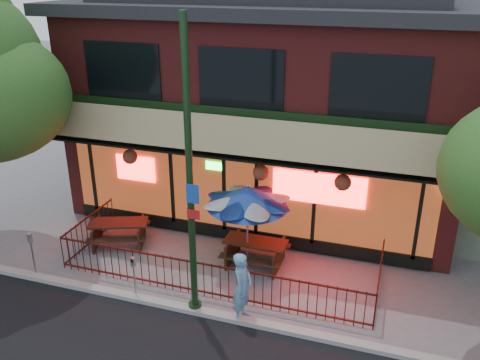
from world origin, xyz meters
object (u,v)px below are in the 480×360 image
object	(u,v)px
parking_meter_far	(31,248)
patio_umbrella	(248,196)
picnic_table_right	(255,249)
street_light	(190,193)
pedestrian	(242,287)
parking_meter_near	(134,271)
picnic_table_left	(119,229)

from	to	relation	value
parking_meter_far	patio_umbrella	bearing A→B (deg)	23.54
patio_umbrella	parking_meter_far	world-z (taller)	patio_umbrella
picnic_table_right	parking_meter_far	world-z (taller)	parking_meter_far
street_light	patio_umbrella	xyz separation A→B (m)	(0.61, 2.30, -1.01)
pedestrian	parking_meter_far	xyz separation A→B (m)	(-5.86, -0.05, 0.01)
street_light	picnic_table_right	xyz separation A→B (m)	(0.80, 2.47, -2.66)
picnic_table_right	pedestrian	world-z (taller)	pedestrian
street_light	parking_meter_near	world-z (taller)	street_light
picnic_table_left	picnic_table_right	bearing A→B (deg)	2.60
picnic_table_left	patio_umbrella	xyz separation A→B (m)	(4.04, 0.03, 1.66)
parking_meter_near	parking_meter_far	distance (m)	3.04
picnic_table_left	parking_meter_far	size ratio (longest dim) A/B	1.58
street_light	parking_meter_far	distance (m)	5.18
street_light	picnic_table_right	bearing A→B (deg)	72.08
picnic_table_left	pedestrian	xyz separation A→B (m)	(4.62, -2.22, 0.40)
picnic_table_left	picnic_table_right	distance (m)	4.23
patio_umbrella	parking_meter_far	distance (m)	5.89
patio_umbrella	parking_meter_near	world-z (taller)	patio_umbrella
street_light	parking_meter_far	bearing A→B (deg)	179.97
street_light	picnic_table_left	distance (m)	4.90
parking_meter_near	parking_meter_far	world-z (taller)	parking_meter_far
patio_umbrella	pedestrian	xyz separation A→B (m)	(0.58, -2.25, -1.26)
picnic_table_right	parking_meter_near	xyz separation A→B (m)	(-2.43, -2.46, 0.30)
picnic_table_right	patio_umbrella	distance (m)	1.67
street_light	pedestrian	bearing A→B (deg)	2.54
patio_umbrella	parking_meter_near	xyz separation A→B (m)	(-2.24, -2.30, -1.35)
parking_meter_far	parking_meter_near	bearing A→B (deg)	0.00
pedestrian	parking_meter_far	world-z (taller)	pedestrian
patio_umbrella	parking_meter_far	xyz separation A→B (m)	(-5.28, -2.30, -1.24)
patio_umbrella	parking_meter_near	size ratio (longest dim) A/B	2.15
picnic_table_left	parking_meter_far	distance (m)	2.62
pedestrian	patio_umbrella	bearing A→B (deg)	17.65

